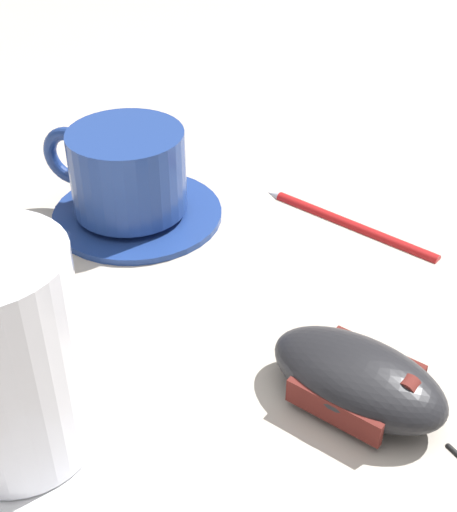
# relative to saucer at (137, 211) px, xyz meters

# --- Properties ---
(ground_plane) EXTENTS (3.00, 3.00, 0.00)m
(ground_plane) POSITION_rel_saucer_xyz_m (0.02, -0.12, -0.00)
(ground_plane) COLOR #B2A899
(saucer) EXTENTS (0.13, 0.13, 0.01)m
(saucer) POSITION_rel_saucer_xyz_m (0.00, 0.00, 0.00)
(saucer) COLOR navy
(saucer) RESTS_ON ground
(coffee_cup) EXTENTS (0.11, 0.09, 0.06)m
(coffee_cup) POSITION_rel_saucer_xyz_m (-0.01, -0.00, 0.04)
(coffee_cup) COLOR navy
(coffee_cup) RESTS_ON saucer
(computer_mouse) EXTENTS (0.11, 0.11, 0.03)m
(computer_mouse) POSITION_rel_saucer_xyz_m (0.12, -0.20, 0.01)
(computer_mouse) COLOR black
(computer_mouse) RESTS_ON ground
(napkin_under_glass) EXTENTS (0.22, 0.22, 0.00)m
(napkin_under_glass) POSITION_rel_saucer_xyz_m (-0.06, -0.20, -0.00)
(napkin_under_glass) COLOR white
(napkin_under_glass) RESTS_ON ground
(drinking_glass) EXTENTS (0.08, 0.08, 0.12)m
(drinking_glass) POSITION_rel_saucer_xyz_m (-0.06, -0.21, 0.06)
(drinking_glass) COLOR silver
(drinking_glass) RESTS_ON napkin_under_glass
(pen) EXTENTS (0.11, 0.11, 0.01)m
(pen) POSITION_rel_saucer_xyz_m (0.16, -0.03, -0.00)
(pen) COLOR #B21919
(pen) RESTS_ON ground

